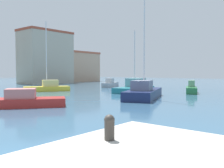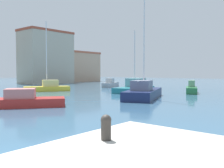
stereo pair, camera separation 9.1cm
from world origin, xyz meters
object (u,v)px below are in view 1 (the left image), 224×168
(motorboat_green_near_pier, at_px, (191,89))
(motorboat_red_outer_mooring, at_px, (21,101))
(motorboat_grey_distant_east, at_px, (110,84))
(sailboat_teal_mid_harbor, at_px, (135,87))
(sailboat_yellow_inner_mooring, at_px, (48,87))
(sailboat_navy_center_channel, at_px, (144,92))
(mooring_bollard, at_px, (109,126))

(motorboat_green_near_pier, xyz_separation_m, motorboat_red_outer_mooring, (-19.85, 4.59, -0.05))
(motorboat_grey_distant_east, xyz_separation_m, sailboat_teal_mid_harbor, (-6.87, -9.90, 0.10))
(sailboat_teal_mid_harbor, bearing_deg, motorboat_green_near_pier, -60.26)
(sailboat_yellow_inner_mooring, bearing_deg, motorboat_green_near_pier, -58.71)
(motorboat_grey_distant_east, bearing_deg, motorboat_red_outer_mooring, -154.17)
(motorboat_grey_distant_east, xyz_separation_m, sailboat_yellow_inner_mooring, (-13.02, -0.14, 0.05))
(motorboat_green_near_pier, height_order, motorboat_red_outer_mooring, motorboat_green_near_pier)
(sailboat_navy_center_channel, bearing_deg, motorboat_green_near_pier, -6.61)
(mooring_bollard, distance_m, sailboat_yellow_inner_mooring, 28.94)
(mooring_bollard, bearing_deg, motorboat_green_near_pier, 18.64)
(motorboat_red_outer_mooring, distance_m, sailboat_teal_mid_harbor, 16.50)
(sailboat_navy_center_channel, bearing_deg, sailboat_teal_mid_harbor, 41.31)
(sailboat_navy_center_channel, relative_size, motorboat_green_near_pier, 2.88)
(sailboat_navy_center_channel, distance_m, sailboat_teal_mid_harbor, 7.48)
(motorboat_grey_distant_east, height_order, sailboat_yellow_inner_mooring, sailboat_yellow_inner_mooring)
(motorboat_grey_distant_east, height_order, motorboat_green_near_pier, motorboat_green_near_pier)
(sailboat_navy_center_channel, height_order, motorboat_red_outer_mooring, sailboat_navy_center_channel)
(motorboat_grey_distant_east, height_order, sailboat_teal_mid_harbor, sailboat_teal_mid_harbor)
(motorboat_red_outer_mooring, bearing_deg, motorboat_green_near_pier, -13.03)
(motorboat_green_near_pier, height_order, sailboat_yellow_inner_mooring, sailboat_yellow_inner_mooring)
(sailboat_yellow_inner_mooring, relative_size, sailboat_teal_mid_harbor, 1.19)
(mooring_bollard, xyz_separation_m, sailboat_teal_mid_harbor, (21.88, 14.52, -0.73))
(mooring_bollard, height_order, sailboat_yellow_inner_mooring, sailboat_yellow_inner_mooring)
(mooring_bollard, bearing_deg, motorboat_red_outer_mooring, 67.48)
(mooring_bollard, relative_size, motorboat_grey_distant_east, 0.10)
(sailboat_navy_center_channel, height_order, motorboat_green_near_pier, sailboat_navy_center_channel)
(mooring_bollard, bearing_deg, motorboat_grey_distant_east, 40.34)
(mooring_bollard, height_order, motorboat_grey_distant_east, mooring_bollard)
(sailboat_yellow_inner_mooring, bearing_deg, sailboat_navy_center_channel, -87.92)
(sailboat_navy_center_channel, bearing_deg, motorboat_red_outer_mooring, 161.84)
(motorboat_green_near_pier, xyz_separation_m, sailboat_yellow_inner_mooring, (-9.57, 15.74, 0.03))
(mooring_bollard, relative_size, motorboat_green_near_pier, 0.12)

